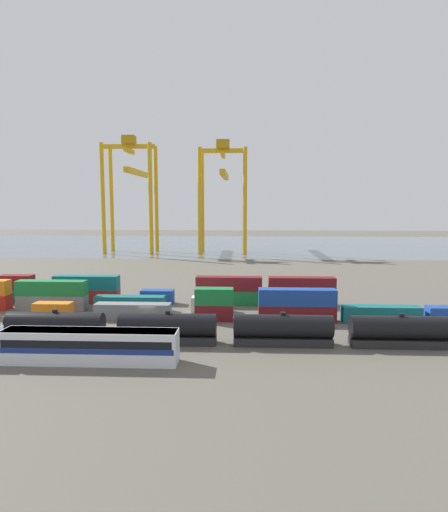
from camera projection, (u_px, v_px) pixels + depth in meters
ground_plane at (183, 278)px, 109.10m from camera, size 420.00×420.00×0.00m
harbour_water at (211, 244)px, 202.69m from camera, size 400.00×110.00×0.01m
passenger_train at (1, 343)px, 50.89m from camera, size 41.76×3.14×3.90m
freight_tank_row at (225, 329)px, 57.14m from camera, size 58.34×2.95×4.41m
shipping_container_1 at (53, 310)px, 70.35m from camera, size 6.04×2.44×2.60m
shipping_container_2 at (133, 311)px, 69.75m from camera, size 12.10×2.44×2.60m
shipping_container_3 at (214, 312)px, 69.15m from camera, size 6.04×2.44×2.60m
shipping_container_4 at (214, 296)px, 68.84m from camera, size 6.04×2.44×2.60m
shipping_container_5 at (297, 313)px, 68.54m from camera, size 12.10×2.44×2.60m
shipping_container_6 at (297, 297)px, 68.24m from camera, size 12.10×2.44×2.60m
shipping_container_7 at (381, 314)px, 67.94m from camera, size 12.10×2.44×2.60m
shipping_container_11 at (52, 303)px, 76.05m from camera, size 12.10×2.44×2.60m
shipping_container_12 at (52, 288)px, 75.75m from camera, size 12.10×2.44×2.60m
shipping_container_13 at (130, 303)px, 75.42m from camera, size 12.10×2.44×2.60m
shipping_container_14 at (209, 304)px, 74.78m from camera, size 6.04×2.44×2.60m
shipping_container_15 at (18, 295)px, 82.05m from camera, size 6.04×2.44×2.60m
shipping_container_16 at (17, 282)px, 81.75m from camera, size 6.04×2.44×2.60m
shipping_container_17 at (87, 296)px, 81.44m from camera, size 12.10×2.44×2.60m
shipping_container_18 at (87, 282)px, 81.13m from camera, size 12.10×2.44×2.60m
shipping_container_19 at (157, 297)px, 80.82m from camera, size 6.04×2.44×2.60m
shipping_container_20 at (229, 297)px, 80.21m from camera, size 12.10×2.44×2.60m
shipping_container_21 at (229, 284)px, 79.91m from camera, size 12.10×2.44×2.60m
shipping_container_22 at (302, 298)px, 79.60m from camera, size 12.10×2.44×2.60m
shipping_container_23 at (302, 284)px, 79.30m from camera, size 12.10×2.44×2.60m
gantry_crane_west at (132, 183)px, 167.78m from camera, size 19.44×35.78×44.25m
gantry_crane_central at (223, 185)px, 166.74m from camera, size 18.23×37.72×42.47m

